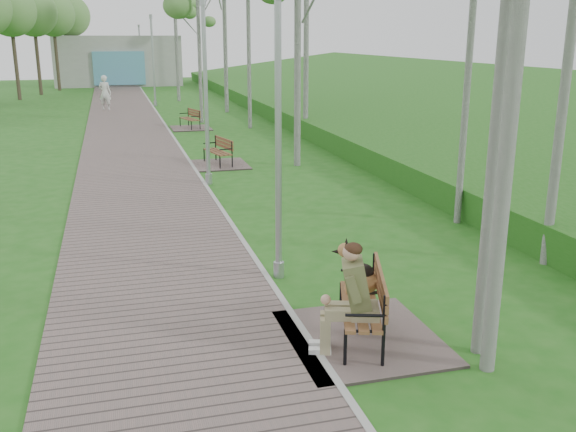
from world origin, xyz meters
name	(u,v)px	position (x,y,z in m)	size (l,w,h in m)	color
ground	(367,430)	(0.00, 0.00, 0.00)	(120.00, 120.00, 0.00)	#1E5C16
walkway	(129,136)	(-1.75, 21.50, 0.02)	(3.50, 67.00, 0.04)	#665652
kerb	(172,135)	(0.00, 21.50, 0.03)	(0.10, 67.00, 0.05)	#999993
embankment	(448,129)	(12.00, 20.00, 0.00)	(14.00, 70.00, 1.60)	#397226
building_north	(118,61)	(-1.50, 50.97, 1.99)	(10.00, 5.20, 4.00)	#9E9E99
bench_main	(358,308)	(0.63, 1.92, 0.50)	(2.00, 2.23, 1.75)	#665652
bench_second	(218,159)	(0.82, 14.60, 0.20)	(1.76, 1.95, 1.08)	#665652
bench_third	(190,124)	(0.98, 23.27, 0.20)	(1.73, 1.92, 1.06)	#665652
lamp_post_near	(278,149)	(0.22, 4.55, 2.23)	(0.18, 0.18, 4.77)	#A2A5AA
lamp_post_second	(206,100)	(0.13, 12.03, 2.33)	(0.19, 0.19, 4.99)	#A2A5AA
lamp_post_third	(153,64)	(0.19, 33.39, 2.42)	(0.20, 0.20, 5.17)	#A2A5AA
lamp_post_far	(141,58)	(0.26, 49.28, 2.27)	(0.19, 0.19, 4.85)	#A2A5AA
pedestrian_near	(105,93)	(-2.62, 31.83, 0.96)	(0.70, 0.46, 1.91)	silver
birch_distant_b	(198,6)	(4.72, 46.76, 6.20)	(2.50, 2.50, 7.90)	silver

